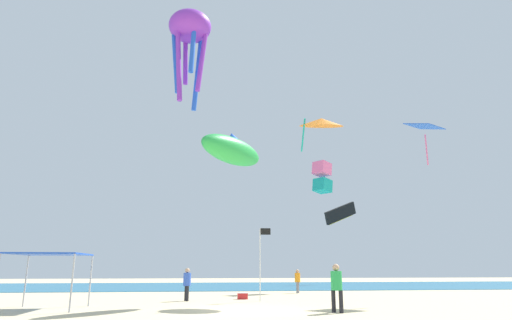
% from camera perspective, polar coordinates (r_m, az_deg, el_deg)
% --- Properties ---
extents(ground, '(110.00, 110.00, 0.10)m').
position_cam_1_polar(ground, '(19.03, -1.63, -19.26)').
color(ground, beige).
extents(ocean_strip, '(110.00, 19.16, 0.03)m').
position_cam_1_polar(ocean_strip, '(43.16, -4.70, -16.15)').
color(ocean_strip, '#1E6B93').
rests_on(ocean_strip, ground).
extents(canopy_tent, '(2.93, 3.03, 2.32)m').
position_cam_1_polar(canopy_tent, '(21.27, -25.40, -11.32)').
color(canopy_tent, '#B2B2B7').
rests_on(canopy_tent, ground).
extents(person_near_tent, '(0.38, 0.40, 1.60)m').
position_cam_1_polar(person_near_tent, '(31.39, 5.47, -15.30)').
color(person_near_tent, slate).
rests_on(person_near_tent, ground).
extents(person_leftmost, '(0.40, 0.44, 1.70)m').
position_cam_1_polar(person_leftmost, '(24.33, -9.04, -15.47)').
color(person_leftmost, black).
rests_on(person_leftmost, ground).
extents(person_central, '(0.44, 0.44, 1.86)m').
position_cam_1_polar(person_central, '(18.18, 10.52, -15.69)').
color(person_central, black).
rests_on(person_central, ground).
extents(banner_flag, '(0.61, 0.06, 3.80)m').
position_cam_1_polar(banner_flag, '(23.86, 0.70, -12.58)').
color(banner_flag, silver).
rests_on(banner_flag, ground).
extents(cooler_box, '(0.57, 0.37, 0.35)m').
position_cam_1_polar(cooler_box, '(25.45, -1.78, -17.40)').
color(cooler_box, red).
rests_on(cooler_box, ground).
extents(kite_inflatable_green, '(4.26, 4.65, 1.87)m').
position_cam_1_polar(kite_inflatable_green, '(22.46, -3.16, 1.26)').
color(kite_inflatable_green, green).
extents(kite_box_pink, '(1.67, 1.64, 2.51)m').
position_cam_1_polar(kite_box_pink, '(34.89, 8.68, -2.25)').
color(kite_box_pink, pink).
extents(kite_octopus_purple, '(4.02, 4.02, 7.60)m').
position_cam_1_polar(kite_octopus_purple, '(34.81, -8.67, 16.36)').
color(kite_octopus_purple, purple).
extents(kite_diamond_blue, '(2.29, 2.27, 2.55)m').
position_cam_1_polar(kite_diamond_blue, '(27.04, 21.24, 3.88)').
color(kite_diamond_blue, blue).
extents(kite_delta_orange, '(2.60, 2.64, 2.15)m').
position_cam_1_polar(kite_delta_orange, '(25.36, 8.56, 4.92)').
color(kite_delta_orange, orange).
extents(kite_parafoil_black, '(4.24, 2.48, 2.84)m').
position_cam_1_polar(kite_parafoil_black, '(48.79, 11.03, -6.89)').
color(kite_parafoil_black, black).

